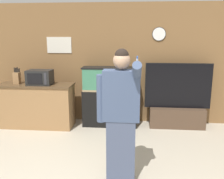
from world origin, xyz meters
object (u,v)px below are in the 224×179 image
at_px(knife_block, 17,78).
at_px(aquarium_on_stand, 110,97).
at_px(counter_island, 37,105).
at_px(person_standing, 120,115).
at_px(tv_on_stand, 177,109).
at_px(microwave, 40,77).

distance_m(knife_block, aquarium_on_stand, 1.99).
relative_size(counter_island, person_standing, 0.88).
relative_size(aquarium_on_stand, tv_on_stand, 0.93).
relative_size(counter_island, aquarium_on_stand, 1.23).
bearing_deg(counter_island, microwave, -14.46).
xyz_separation_m(microwave, aquarium_on_stand, (1.43, 0.21, -0.44)).
bearing_deg(tv_on_stand, microwave, -174.74).
xyz_separation_m(counter_island, person_standing, (1.88, -1.89, 0.46)).
distance_m(counter_island, tv_on_stand, 2.98).
relative_size(microwave, tv_on_stand, 0.36).
bearing_deg(tv_on_stand, counter_island, -175.48).
distance_m(counter_island, aquarium_on_stand, 1.57).
bearing_deg(knife_block, tv_on_stand, 4.11).
bearing_deg(counter_island, tv_on_stand, 4.52).
height_order(microwave, aquarium_on_stand, aquarium_on_stand).
height_order(counter_island, person_standing, person_standing).
relative_size(microwave, aquarium_on_stand, 0.39).
xyz_separation_m(aquarium_on_stand, tv_on_stand, (1.42, 0.05, -0.24)).
xyz_separation_m(knife_block, aquarium_on_stand, (1.94, 0.19, -0.42)).
relative_size(knife_block, person_standing, 0.20).
xyz_separation_m(knife_block, person_standing, (2.28, -1.88, -0.13)).
bearing_deg(person_standing, tv_on_stand, 62.92).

